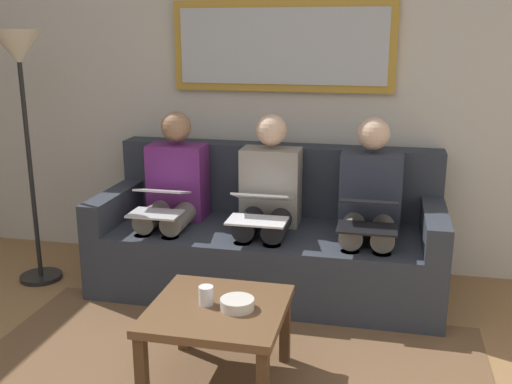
{
  "coord_description": "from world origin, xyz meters",
  "views": [
    {
      "loc": [
        -0.72,
        1.54,
        1.65
      ],
      "look_at": [
        0.0,
        -1.7,
        0.75
      ],
      "focal_mm": 41.75,
      "sensor_mm": 36.0,
      "label": 1
    }
  ],
  "objects_px": {
    "laptop_black": "(368,213)",
    "person_middle": "(268,199)",
    "framed_mirror": "(282,46)",
    "bowl": "(237,304)",
    "couch": "(270,240)",
    "laptop_white": "(260,207)",
    "person_left": "(369,206)",
    "laptop_silver": "(159,201)",
    "person_right": "(173,194)",
    "standing_lamp": "(21,77)",
    "coffee_table": "(218,318)",
    "cup": "(206,295)"
  },
  "relations": [
    {
      "from": "laptop_black",
      "to": "bowl",
      "type": "bearing_deg",
      "value": 58.96
    },
    {
      "from": "laptop_white",
      "to": "cup",
      "type": "bearing_deg",
      "value": 86.04
    },
    {
      "from": "person_right",
      "to": "laptop_silver",
      "type": "bearing_deg",
      "value": 90.0
    },
    {
      "from": "cup",
      "to": "person_middle",
      "type": "relative_size",
      "value": 0.08
    },
    {
      "from": "cup",
      "to": "laptop_silver",
      "type": "relative_size",
      "value": 0.26
    },
    {
      "from": "framed_mirror",
      "to": "person_left",
      "type": "bearing_deg",
      "value": 144.47
    },
    {
      "from": "person_left",
      "to": "person_middle",
      "type": "bearing_deg",
      "value": 0.0
    },
    {
      "from": "laptop_black",
      "to": "laptop_silver",
      "type": "height_order",
      "value": "laptop_black"
    },
    {
      "from": "couch",
      "to": "person_middle",
      "type": "xyz_separation_m",
      "value": [
        0.0,
        0.07,
        0.3
      ]
    },
    {
      "from": "cup",
      "to": "person_left",
      "type": "distance_m",
      "value": 1.35
    },
    {
      "from": "bowl",
      "to": "standing_lamp",
      "type": "height_order",
      "value": "standing_lamp"
    },
    {
      "from": "framed_mirror",
      "to": "standing_lamp",
      "type": "height_order",
      "value": "framed_mirror"
    },
    {
      "from": "couch",
      "to": "person_left",
      "type": "xyz_separation_m",
      "value": [
        -0.64,
        0.07,
        0.3
      ]
    },
    {
      "from": "laptop_black",
      "to": "coffee_table",
      "type": "bearing_deg",
      "value": 54.53
    },
    {
      "from": "framed_mirror",
      "to": "bowl",
      "type": "height_order",
      "value": "framed_mirror"
    },
    {
      "from": "cup",
      "to": "standing_lamp",
      "type": "height_order",
      "value": "standing_lamp"
    },
    {
      "from": "couch",
      "to": "person_middle",
      "type": "distance_m",
      "value": 0.31
    },
    {
      "from": "person_right",
      "to": "laptop_silver",
      "type": "xyz_separation_m",
      "value": [
        -0.0,
        0.25,
        0.02
      ]
    },
    {
      "from": "coffee_table",
      "to": "person_left",
      "type": "distance_m",
      "value": 1.34
    },
    {
      "from": "coffee_table",
      "to": "bowl",
      "type": "distance_m",
      "value": 0.13
    },
    {
      "from": "laptop_silver",
      "to": "cup",
      "type": "bearing_deg",
      "value": 122.82
    },
    {
      "from": "framed_mirror",
      "to": "person_right",
      "type": "relative_size",
      "value": 1.32
    },
    {
      "from": "couch",
      "to": "laptop_white",
      "type": "height_order",
      "value": "couch"
    },
    {
      "from": "laptop_black",
      "to": "laptop_white",
      "type": "height_order",
      "value": "laptop_white"
    },
    {
      "from": "coffee_table",
      "to": "cup",
      "type": "distance_m",
      "value": 0.12
    },
    {
      "from": "couch",
      "to": "person_right",
      "type": "bearing_deg",
      "value": 6.13
    },
    {
      "from": "laptop_white",
      "to": "laptop_silver",
      "type": "bearing_deg",
      "value": 0.77
    },
    {
      "from": "person_right",
      "to": "standing_lamp",
      "type": "xyz_separation_m",
      "value": [
        0.91,
        0.2,
        0.76
      ]
    },
    {
      "from": "coffee_table",
      "to": "laptop_black",
      "type": "distance_m",
      "value": 1.15
    },
    {
      "from": "person_left",
      "to": "standing_lamp",
      "type": "height_order",
      "value": "standing_lamp"
    },
    {
      "from": "couch",
      "to": "laptop_silver",
      "type": "relative_size",
      "value": 6.45
    },
    {
      "from": "couch",
      "to": "coffee_table",
      "type": "distance_m",
      "value": 1.22
    },
    {
      "from": "coffee_table",
      "to": "laptop_silver",
      "type": "distance_m",
      "value": 1.14
    },
    {
      "from": "coffee_table",
      "to": "cup",
      "type": "bearing_deg",
      "value": -7.26
    },
    {
      "from": "laptop_silver",
      "to": "laptop_white",
      "type": "bearing_deg",
      "value": -179.23
    },
    {
      "from": "framed_mirror",
      "to": "laptop_silver",
      "type": "bearing_deg",
      "value": 47.7
    },
    {
      "from": "bowl",
      "to": "laptop_white",
      "type": "height_order",
      "value": "laptop_white"
    },
    {
      "from": "laptop_black",
      "to": "standing_lamp",
      "type": "xyz_separation_m",
      "value": [
        2.19,
        -0.04,
        0.74
      ]
    },
    {
      "from": "laptop_white",
      "to": "standing_lamp",
      "type": "xyz_separation_m",
      "value": [
        1.55,
        -0.04,
        0.75
      ]
    },
    {
      "from": "bowl",
      "to": "laptop_silver",
      "type": "bearing_deg",
      "value": -51.22
    },
    {
      "from": "person_right",
      "to": "standing_lamp",
      "type": "height_order",
      "value": "standing_lamp"
    },
    {
      "from": "person_middle",
      "to": "laptop_black",
      "type": "bearing_deg",
      "value": 159.19
    },
    {
      "from": "standing_lamp",
      "to": "laptop_black",
      "type": "bearing_deg",
      "value": 178.84
    },
    {
      "from": "framed_mirror",
      "to": "laptop_black",
      "type": "height_order",
      "value": "framed_mirror"
    },
    {
      "from": "cup",
      "to": "bowl",
      "type": "xyz_separation_m",
      "value": [
        -0.15,
        0.01,
        -0.02
      ]
    },
    {
      "from": "bowl",
      "to": "person_right",
      "type": "distance_m",
      "value": 1.38
    },
    {
      "from": "laptop_black",
      "to": "person_middle",
      "type": "xyz_separation_m",
      "value": [
        0.64,
        -0.24,
        -0.02
      ]
    },
    {
      "from": "cup",
      "to": "person_right",
      "type": "bearing_deg",
      "value": -63.17
    },
    {
      "from": "cup",
      "to": "laptop_black",
      "type": "distance_m",
      "value": 1.15
    },
    {
      "from": "cup",
      "to": "laptop_silver",
      "type": "xyz_separation_m",
      "value": [
        0.58,
        -0.9,
        0.17
      ]
    }
  ]
}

